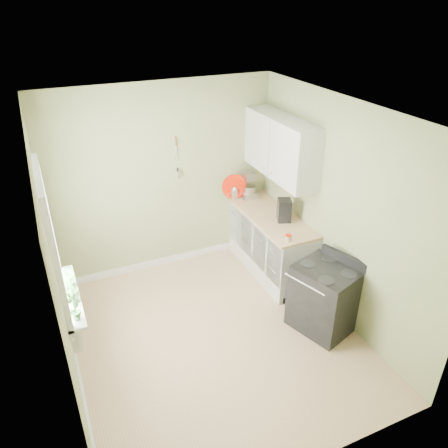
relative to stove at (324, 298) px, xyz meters
name	(u,v)px	position (x,y,z in m)	size (l,w,h in m)	color
floor	(216,337)	(-1.28, 0.35, -0.44)	(3.20, 3.60, 0.02)	tan
ceiling	(213,113)	(-1.28, 0.35, 2.28)	(3.20, 3.60, 0.02)	white
wall_back	(164,180)	(-1.28, 2.16, 0.92)	(3.20, 0.02, 2.70)	tan
wall_left	(55,277)	(-2.89, 0.35, 0.92)	(0.02, 3.60, 2.70)	tan
wall_right	(339,213)	(0.33, 0.35, 0.92)	(0.02, 3.60, 2.70)	tan
base_cabinets	(271,244)	(0.02, 1.35, 0.00)	(0.60, 1.60, 0.87)	white
countertop	(272,216)	(0.01, 1.35, 0.46)	(0.64, 1.60, 0.04)	#DBB886
upper_cabinets	(281,147)	(0.15, 1.45, 1.42)	(0.35, 1.40, 0.80)	white
window	(51,243)	(-2.86, 0.65, 1.12)	(0.06, 1.14, 1.44)	white
window_sill	(70,296)	(-2.79, 0.65, 0.45)	(0.18, 1.14, 0.04)	white
radiator	(73,324)	(-2.82, 0.60, 0.12)	(0.12, 0.50, 0.35)	white
wall_utensils	(177,164)	(-1.08, 2.13, 1.13)	(0.02, 0.14, 0.58)	#DBB886
stove	(324,298)	(0.00, 0.00, 0.00)	(0.81, 0.84, 0.97)	black
stand_mixer	(247,184)	(-0.01, 2.09, 0.67)	(0.24, 0.38, 0.44)	#B2B2B7
kettle	(234,192)	(-0.23, 2.07, 0.57)	(0.19, 0.11, 0.19)	silver
coffee_maker	(284,211)	(0.08, 1.15, 0.63)	(0.24, 0.25, 0.31)	black
red_tray	(234,187)	(-0.23, 2.07, 0.67)	(0.38, 0.38, 0.02)	red
jar	(288,238)	(-0.15, 0.65, 0.52)	(0.08, 0.08, 0.09)	beige
plant_a	(74,307)	(-2.78, 0.21, 0.63)	(0.17, 0.12, 0.32)	#33632D
plant_b	(70,288)	(-2.78, 0.53, 0.63)	(0.18, 0.15, 0.33)	#33632D
plant_c	(67,276)	(-2.78, 0.80, 0.60)	(0.15, 0.15, 0.26)	#33632D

